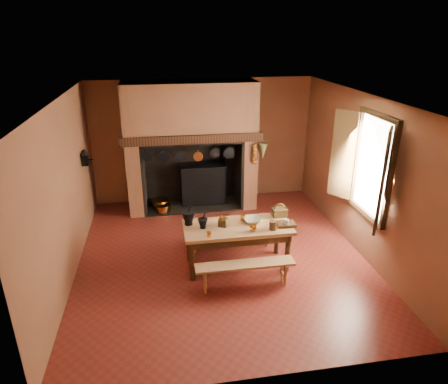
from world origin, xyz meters
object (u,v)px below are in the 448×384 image
object	(u,v)px
iron_range	(203,183)
mixing_bowl	(253,220)
work_table	(237,232)
coffee_grinder	(223,221)
bench_front	(245,269)
wicker_basket	(279,212)

from	to	relation	value
iron_range	mixing_bowl	distance (m)	2.79
work_table	coffee_grinder	xyz separation A→B (m)	(-0.24, 0.04, 0.20)
work_table	mixing_bowl	world-z (taller)	mixing_bowl
bench_front	mixing_bowl	distance (m)	0.91
coffee_grinder	wicker_basket	bearing A→B (deg)	35.46
mixing_bowl	wicker_basket	world-z (taller)	wicker_basket
bench_front	mixing_bowl	size ratio (longest dim) A/B	5.19
iron_range	wicker_basket	xyz separation A→B (m)	(1.04, -2.56, 0.37)
work_table	iron_range	bearing A→B (deg)	95.14
coffee_grinder	wicker_basket	distance (m)	1.05
coffee_grinder	mixing_bowl	distance (m)	0.52
mixing_bowl	work_table	bearing A→B (deg)	-162.32
coffee_grinder	iron_range	bearing A→B (deg)	114.27
work_table	bench_front	distance (m)	0.71
mixing_bowl	iron_range	bearing A→B (deg)	101.06
work_table	wicker_basket	bearing A→B (deg)	17.33
iron_range	bench_front	bearing A→B (deg)	-85.79
coffee_grinder	mixing_bowl	xyz separation A→B (m)	(0.52, 0.05, -0.04)
coffee_grinder	wicker_basket	size ratio (longest dim) A/B	0.81
work_table	mixing_bowl	bearing A→B (deg)	17.68
mixing_bowl	wicker_basket	size ratio (longest dim) A/B	1.16
bench_front	coffee_grinder	bearing A→B (deg)	109.56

